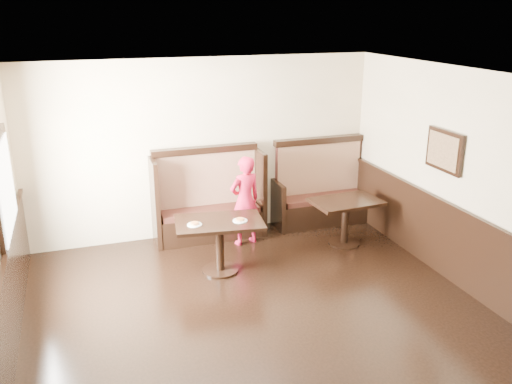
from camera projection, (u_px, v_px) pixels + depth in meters
name	position (u px, v px, depth m)	size (l,w,h in m)	color
ground	(285.00, 352.00, 5.78)	(7.00, 7.00, 0.00)	black
room_shell	(250.00, 289.00, 5.72)	(7.00, 7.00, 7.00)	beige
booth_main	(208.00, 205.00, 8.56)	(1.75, 0.72, 1.45)	black
booth_neighbor	(320.00, 195.00, 9.17)	(1.65, 0.72, 1.45)	black
table_main	(219.00, 233.00, 7.38)	(1.27, 0.89, 0.75)	black
table_neighbor	(346.00, 211.00, 8.27)	(1.08, 0.75, 0.72)	black
child	(245.00, 201.00, 8.25)	(0.51, 0.34, 1.40)	#BC1434
pizza_plate_left	(195.00, 224.00, 7.19)	(0.20, 0.20, 0.04)	white
pizza_plate_right	(240.00, 220.00, 7.32)	(0.20, 0.20, 0.04)	white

